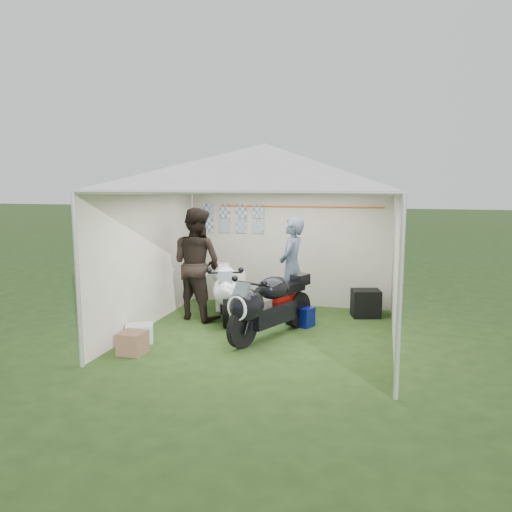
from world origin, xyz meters
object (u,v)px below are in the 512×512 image
(motorcycle_white, at_px, (225,289))
(crate_0, at_px, (139,333))
(motorcycle_black, at_px, (267,304))
(paddock_stand, at_px, (300,316))
(equipment_box, at_px, (366,303))
(crate_1, at_px, (133,343))
(person_dark_jacket, at_px, (197,264))
(canopy_tent, at_px, (265,172))
(person_blue_jacket, at_px, (292,268))

(motorcycle_white, xyz_separation_m, crate_0, (-0.84, -1.63, -0.39))
(motorcycle_white, height_order, motorcycle_black, motorcycle_black)
(crate_0, bearing_deg, paddock_stand, 33.67)
(equipment_box, distance_m, crate_1, 4.23)
(equipment_box, bearing_deg, motorcycle_white, -163.87)
(paddock_stand, bearing_deg, motorcycle_white, 174.17)
(motorcycle_white, bearing_deg, person_dark_jacket, 177.03)
(crate_0, relative_size, crate_1, 1.16)
(motorcycle_white, height_order, crate_1, motorcycle_white)
(motorcycle_white, distance_m, person_dark_jacket, 0.67)
(canopy_tent, xyz_separation_m, crate_0, (-1.75, -0.90, -2.44))
(canopy_tent, bearing_deg, motorcycle_black, -67.76)
(equipment_box, height_order, crate_0, equipment_box)
(motorcycle_white, bearing_deg, paddock_stand, -25.33)
(motorcycle_white, bearing_deg, motorcycle_black, -63.28)
(equipment_box, relative_size, crate_1, 1.41)
(paddock_stand, bearing_deg, crate_1, -136.33)
(person_blue_jacket, bearing_deg, motorcycle_white, -62.53)
(equipment_box, relative_size, crate_0, 1.22)
(motorcycle_white, xyz_separation_m, motorcycle_black, (1.01, -0.97, 0.02))
(person_dark_jacket, distance_m, crate_0, 1.76)
(motorcycle_white, bearing_deg, person_blue_jacket, -0.56)
(motorcycle_black, xyz_separation_m, equipment_box, (1.44, 1.68, -0.30))
(motorcycle_black, height_order, equipment_box, motorcycle_black)
(equipment_box, bearing_deg, crate_1, -137.87)
(canopy_tent, xyz_separation_m, person_dark_jacket, (-1.38, 0.59, -1.59))
(crate_1, bearing_deg, paddock_stand, 43.67)
(person_blue_jacket, xyz_separation_m, crate_0, (-1.98, -2.02, -0.76))
(person_blue_jacket, height_order, crate_0, person_blue_jacket)
(crate_0, bearing_deg, person_blue_jacket, 45.60)
(person_dark_jacket, height_order, person_blue_jacket, person_dark_jacket)
(equipment_box, bearing_deg, canopy_tent, -136.95)
(canopy_tent, distance_m, crate_1, 3.22)
(motorcycle_white, height_order, person_blue_jacket, person_blue_jacket)
(canopy_tent, distance_m, person_dark_jacket, 2.18)
(person_blue_jacket, relative_size, equipment_box, 3.64)
(paddock_stand, distance_m, crate_1, 2.87)
(motorcycle_white, bearing_deg, crate_0, -136.73)
(canopy_tent, distance_m, person_blue_jacket, 2.03)
(person_dark_jacket, distance_m, equipment_box, 3.13)
(motorcycle_white, relative_size, equipment_box, 3.74)
(motorcycle_white, relative_size, paddock_stand, 4.26)
(canopy_tent, bearing_deg, motorcycle_white, 141.40)
(canopy_tent, relative_size, equipment_box, 11.43)
(motorcycle_black, bearing_deg, crate_0, -135.35)
(canopy_tent, xyz_separation_m, crate_1, (-1.60, -1.40, -2.42))
(paddock_stand, bearing_deg, equipment_box, 38.87)
(canopy_tent, relative_size, crate_0, 13.95)
(paddock_stand, bearing_deg, crate_0, -146.33)
(equipment_box, bearing_deg, motorcycle_black, -130.65)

